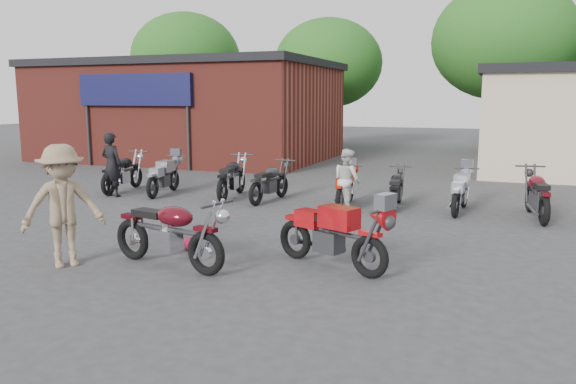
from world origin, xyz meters
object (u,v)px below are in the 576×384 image
(person_tan, at_px, (63,206))
(row_bike_5, at_px, (397,186))
(row_bike_0, at_px, (123,170))
(row_bike_1, at_px, (164,174))
(row_bike_3, at_px, (270,180))
(row_bike_4, at_px, (345,185))
(person_dark, at_px, (112,165))
(sportbike, at_px, (333,231))
(row_bike_7, at_px, (537,192))
(row_bike_6, at_px, (461,190))
(row_bike_2, at_px, (232,175))
(vintage_motorcycle, at_px, (169,228))
(person_light, at_px, (347,180))
(helmet, at_px, (190,244))

(person_tan, relative_size, row_bike_5, 1.08)
(row_bike_0, height_order, row_bike_1, row_bike_0)
(row_bike_3, height_order, row_bike_4, row_bike_3)
(person_dark, xyz_separation_m, row_bike_4, (6.35, 0.93, -0.36))
(sportbike, xyz_separation_m, row_bike_4, (-1.19, 5.15, -0.08))
(row_bike_0, distance_m, row_bike_1, 1.42)
(person_dark, height_order, person_tan, person_tan)
(row_bike_1, bearing_deg, person_tan, -168.70)
(row_bike_0, relative_size, row_bike_1, 1.08)
(row_bike_7, bearing_deg, person_dark, 87.20)
(sportbike, distance_m, person_tan, 4.30)
(person_tan, height_order, row_bike_0, person_tan)
(row_bike_6, bearing_deg, person_dark, 101.55)
(person_tan, bearing_deg, person_dark, 69.71)
(sportbike, height_order, row_bike_5, sportbike)
(row_bike_2, bearing_deg, row_bike_0, 84.27)
(vintage_motorcycle, relative_size, row_bike_6, 1.18)
(row_bike_4, bearing_deg, vintage_motorcycle, 164.52)
(vintage_motorcycle, bearing_deg, row_bike_6, 69.26)
(sportbike, distance_m, row_bike_1, 8.15)
(vintage_motorcycle, bearing_deg, person_dark, 146.73)
(sportbike, xyz_separation_m, row_bike_1, (-6.42, 5.03, -0.04))
(person_dark, height_order, row_bike_4, person_dark)
(row_bike_0, distance_m, row_bike_2, 3.44)
(person_dark, relative_size, row_bike_3, 0.91)
(person_light, xyz_separation_m, row_bike_6, (2.58, 0.74, -0.20))
(person_light, bearing_deg, row_bike_3, 27.55)
(person_light, xyz_separation_m, row_bike_2, (-3.37, 0.59, -0.13))
(vintage_motorcycle, bearing_deg, helmet, 115.60)
(person_dark, bearing_deg, helmet, 143.76)
(person_light, distance_m, row_bike_7, 4.27)
(sportbike, xyz_separation_m, helmet, (-2.68, 0.13, -0.49))
(row_bike_3, bearing_deg, helmet, -167.89)
(row_bike_1, bearing_deg, sportbike, -137.03)
(vintage_motorcycle, height_order, row_bike_1, vintage_motorcycle)
(helmet, height_order, row_bike_4, row_bike_4)
(sportbike, relative_size, row_bike_4, 1.16)
(row_bike_5, relative_size, row_bike_6, 0.97)
(helmet, xyz_separation_m, row_bike_5, (2.71, 5.29, 0.41))
(person_dark, xyz_separation_m, row_bike_6, (9.10, 1.17, -0.34))
(vintage_motorcycle, relative_size, row_bike_4, 1.22)
(sportbike, height_order, row_bike_6, sportbike)
(row_bike_4, bearing_deg, sportbike, -170.88)
(person_dark, bearing_deg, row_bike_4, -167.81)
(row_bike_0, bearing_deg, row_bike_5, -94.41)
(row_bike_2, height_order, row_bike_3, row_bike_2)
(person_tan, relative_size, row_bike_3, 1.01)
(row_bike_7, bearing_deg, helmet, 122.77)
(person_dark, height_order, row_bike_0, person_dark)
(sportbike, relative_size, row_bike_0, 1.00)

